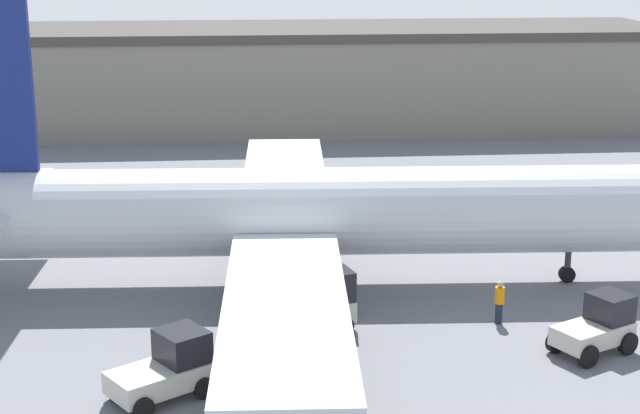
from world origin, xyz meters
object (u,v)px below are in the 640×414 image
(ground_crew_worker, at_px, (499,301))
(pushback_tug, at_px, (598,326))
(airplane, at_px, (295,213))
(belt_loader_truck, at_px, (318,303))
(baggage_tug, at_px, (167,368))

(ground_crew_worker, bearing_deg, pushback_tug, 11.07)
(airplane, distance_m, belt_loader_truck, 5.49)
(ground_crew_worker, relative_size, pushback_tug, 0.51)
(ground_crew_worker, height_order, belt_loader_truck, belt_loader_truck)
(airplane, xyz_separation_m, belt_loader_truck, (0.59, -4.98, -2.25))
(airplane, xyz_separation_m, ground_crew_worker, (7.74, -5.02, -2.37))
(ground_crew_worker, height_order, baggage_tug, baggage_tug)
(ground_crew_worker, bearing_deg, airplane, -156.30)
(ground_crew_worker, height_order, pushback_tug, pushback_tug)
(belt_loader_truck, bearing_deg, ground_crew_worker, -17.58)
(pushback_tug, bearing_deg, belt_loader_truck, 135.13)
(belt_loader_truck, height_order, pushback_tug, belt_loader_truck)
(ground_crew_worker, bearing_deg, belt_loader_truck, -123.69)
(pushback_tug, bearing_deg, baggage_tug, 160.32)
(belt_loader_truck, bearing_deg, airplane, 79.53)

